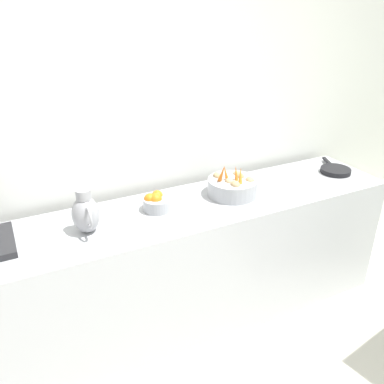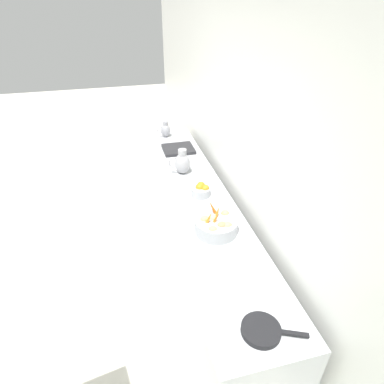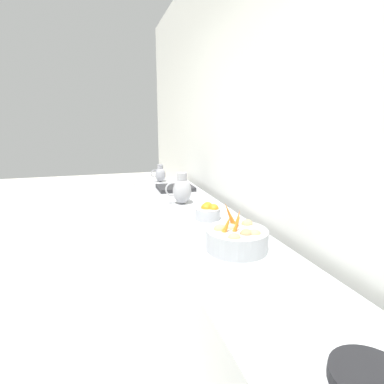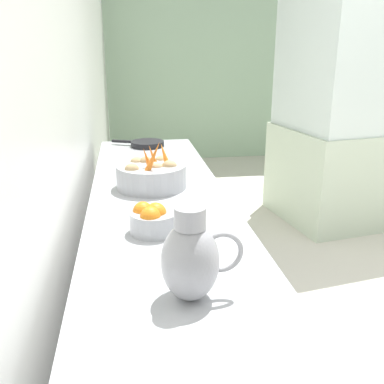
% 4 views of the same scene
% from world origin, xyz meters
% --- Properties ---
extents(tile_wall_left, '(0.10, 7.96, 3.00)m').
position_xyz_m(tile_wall_left, '(-1.95, 0.41, 1.50)').
color(tile_wall_left, silver).
rests_on(tile_wall_left, ground_plane).
extents(prep_counter, '(0.60, 3.18, 0.88)m').
position_xyz_m(prep_counter, '(-1.54, -0.09, 0.44)').
color(prep_counter, '#ADAFB5').
rests_on(prep_counter, ground_plane).
extents(vegetable_colander, '(0.32, 0.32, 0.24)m').
position_xyz_m(vegetable_colander, '(-1.56, 0.43, 0.94)').
color(vegetable_colander, '#9EA0A5').
rests_on(vegetable_colander, prep_counter).
extents(orange_bowl, '(0.17, 0.17, 0.11)m').
position_xyz_m(orange_bowl, '(-1.59, -0.09, 0.93)').
color(orange_bowl, '#9EA0A5').
rests_on(orange_bowl, prep_counter).
extents(metal_pitcher_tall, '(0.21, 0.15, 0.25)m').
position_xyz_m(metal_pitcher_tall, '(-1.52, -0.53, 1.00)').
color(metal_pitcher_tall, '#939399').
rests_on(metal_pitcher_tall, prep_counter).
extents(skillet_on_counter, '(0.34, 0.22, 0.03)m').
position_xyz_m(skillet_on_counter, '(-1.54, 1.31, 0.90)').
color(skillet_on_counter, black).
rests_on(skillet_on_counter, prep_counter).
extents(glass_block_booth, '(1.69, 1.24, 2.06)m').
position_xyz_m(glass_block_booth, '(0.45, 2.08, 1.02)').
color(glass_block_booth, '#B7C6AD').
rests_on(glass_block_booth, ground_plane).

